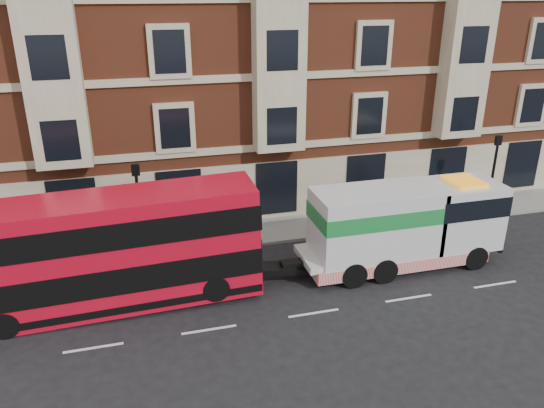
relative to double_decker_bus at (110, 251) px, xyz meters
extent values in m
plane|color=black|center=(7.22, -2.55, -2.38)|extent=(120.00, 120.00, 0.00)
cube|color=slate|center=(7.22, 4.95, -2.30)|extent=(90.00, 3.00, 0.15)
cube|color=brown|center=(7.72, 12.45, 6.62)|extent=(45.00, 12.00, 18.00)
cylinder|color=black|center=(1.22, 3.65, -0.23)|extent=(0.14, 0.14, 4.00)
cube|color=black|center=(1.22, 3.65, 1.87)|extent=(0.35, 0.15, 0.50)
cylinder|color=black|center=(19.22, 3.65, -0.23)|extent=(0.14, 0.14, 4.00)
cube|color=black|center=(19.22, 3.65, 1.87)|extent=(0.35, 0.15, 0.50)
cube|color=red|center=(0.00, 0.00, -0.06)|extent=(11.05, 2.47, 4.34)
cube|color=black|center=(0.00, 0.00, -0.70)|extent=(11.09, 2.53, 1.04)
cube|color=black|center=(0.00, 0.00, 1.08)|extent=(11.09, 2.53, 0.99)
cylinder|color=black|center=(-3.75, -1.12, -1.87)|extent=(1.03, 0.32, 1.03)
cylinder|color=black|center=(-3.75, 1.12, -1.87)|extent=(1.03, 0.32, 1.03)
cylinder|color=black|center=(3.75, -1.12, -1.57)|extent=(1.03, 0.32, 1.03)
cylinder|color=black|center=(3.75, 1.12, -1.57)|extent=(1.03, 0.32, 1.03)
cube|color=silver|center=(12.00, 0.00, -1.44)|extent=(8.88, 2.27, 0.30)
cube|color=silver|center=(14.86, 0.00, -0.16)|extent=(3.16, 2.47, 2.86)
cube|color=silver|center=(10.82, 0.00, -0.11)|extent=(5.33, 2.47, 2.86)
cube|color=#1B7C34|center=(10.82, 0.00, 0.38)|extent=(5.38, 2.51, 0.69)
cube|color=red|center=(11.80, 0.00, -1.79)|extent=(7.89, 2.53, 0.54)
cylinder|color=black|center=(15.16, -1.12, -1.84)|extent=(1.09, 0.35, 1.09)
cylinder|color=black|center=(15.16, 1.12, -1.84)|extent=(1.09, 0.35, 1.09)
cylinder|color=black|center=(10.82, -1.12, -1.84)|extent=(1.09, 0.39, 1.09)
cylinder|color=black|center=(10.82, 1.12, -1.84)|extent=(1.09, 0.39, 1.09)
cylinder|color=black|center=(9.43, -1.12, -1.84)|extent=(1.09, 0.39, 1.09)
cylinder|color=black|center=(9.43, 1.12, -1.84)|extent=(1.09, 0.39, 1.09)
imported|color=black|center=(1.39, 4.76, -1.46)|extent=(0.64, 0.50, 1.54)
camera|label=1|loc=(1.22, -18.58, 9.09)|focal=35.00mm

